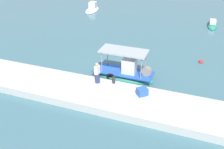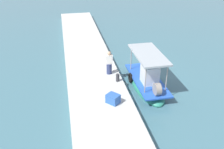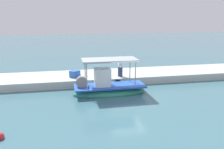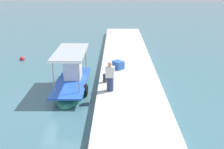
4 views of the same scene
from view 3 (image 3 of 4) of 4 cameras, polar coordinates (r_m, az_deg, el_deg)
ground_plane at (r=16.51m, az=3.81°, el=-4.92°), size 120.00×120.00×0.00m
dock_quay at (r=20.13m, az=0.87°, el=-0.48°), size 36.00×3.79×0.60m
main_fishing_boat at (r=16.49m, az=-0.91°, el=-3.26°), size 5.26×1.97×2.88m
fisherman_near_bollard at (r=18.80m, az=2.07°, el=1.84°), size 0.42×0.51×1.71m
mooring_bollard at (r=18.34m, az=-1.39°, el=-0.12°), size 0.24×0.24×0.53m
cargo_crate at (r=18.89m, az=-9.23°, el=0.16°), size 0.92×0.91×0.55m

